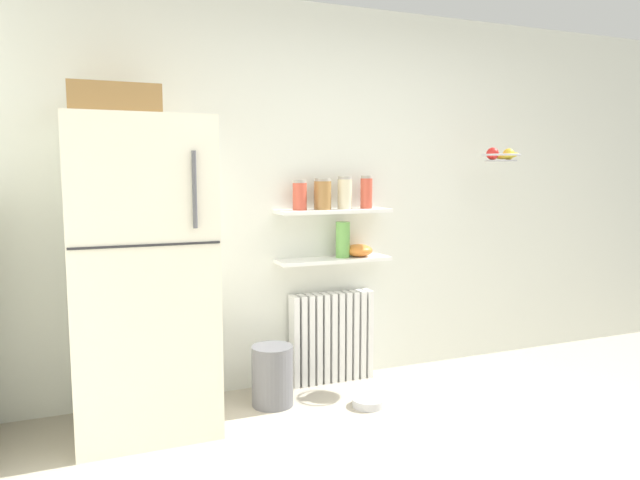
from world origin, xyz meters
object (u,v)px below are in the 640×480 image
radiator (332,337)px  storage_jar_1 (323,194)px  storage_jar_2 (345,193)px  storage_jar_0 (300,195)px  pet_food_bowl (368,402)px  refrigerator (140,270)px  trash_bin (272,376)px  hanging_fruit_basket (501,156)px  shelf_bowl (359,250)px  storage_jar_3 (366,192)px  vase (343,240)px

radiator → storage_jar_1: bearing=-160.0°
storage_jar_2 → storage_jar_0: bearing=180.0°
storage_jar_0 → pet_food_bowl: size_ratio=0.97×
refrigerator → storage_jar_0: refrigerator is taller
storage_jar_1 → trash_bin: 1.24m
pet_food_bowl → hanging_fruit_basket: (1.16, 0.23, 1.56)m
pet_food_bowl → trash_bin: bearing=155.5°
hanging_fruit_basket → shelf_bowl: bearing=166.3°
storage_jar_0 → trash_bin: size_ratio=0.52×
radiator → storage_jar_1: (-0.08, -0.03, 1.01)m
storage_jar_2 → hanging_fruit_basket: bearing=-12.4°
radiator → storage_jar_3: bearing=-6.9°
vase → radiator: bearing=156.6°
trash_bin → refrigerator: bearing=-179.1°
radiator → storage_jar_3: 1.05m
storage_jar_0 → pet_food_bowl: 1.41m
storage_jar_3 → hanging_fruit_basket: 1.01m
storage_jar_0 → storage_jar_1: bearing=0.0°
trash_bin → pet_food_bowl: trash_bin is taller
shelf_bowl → storage_jar_2: bearing=-180.0°
storage_jar_2 → pet_food_bowl: size_ratio=1.08×
refrigerator → storage_jar_2: size_ratio=8.64×
refrigerator → storage_jar_1: bearing=11.1°
storage_jar_1 → storage_jar_2: (0.17, -0.00, 0.01)m
refrigerator → shelf_bowl: size_ratio=9.99×
storage_jar_3 → pet_food_bowl: (-0.22, -0.48, -1.31)m
storage_jar_0 → storage_jar_2: size_ratio=0.90×
storage_jar_1 → storage_jar_3: bearing=-0.0°
radiator → vase: (0.07, -0.03, 0.69)m
storage_jar_3 → shelf_bowl: 0.41m
refrigerator → radiator: (1.30, 0.27, -0.60)m
storage_jar_0 → hanging_fruit_basket: bearing=-9.7°
storage_jar_3 → pet_food_bowl: size_ratio=1.11×
radiator → trash_bin: size_ratio=1.65×
refrigerator → storage_jar_3: (1.55, 0.24, 0.41)m
storage_jar_2 → shelf_bowl: 0.42m
radiator → pet_food_bowl: size_ratio=3.08×
trash_bin → hanging_fruit_basket: bearing=-0.6°
storage_jar_2 → pet_food_bowl: storage_jar_2 is taller
storage_jar_3 → trash_bin: (-0.77, -0.23, -1.14)m
shelf_bowl → hanging_fruit_basket: (1.00, -0.25, 0.66)m
radiator → shelf_bowl: shelf_bowl is taller
storage_jar_0 → shelf_bowl: size_ratio=1.04×
radiator → storage_jar_1: 1.01m
storage_jar_1 → vase: size_ratio=0.86×
storage_jar_3 → shelf_bowl: (-0.06, 0.00, -0.41)m
trash_bin → pet_food_bowl: bearing=-24.5°
storage_jar_0 → storage_jar_3: 0.50m
storage_jar_2 → radiator: bearing=160.0°
hanging_fruit_basket → storage_jar_3: bearing=165.5°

